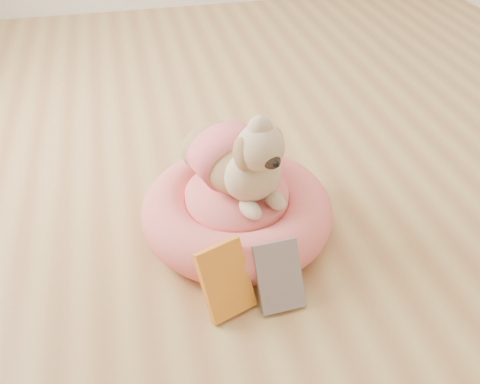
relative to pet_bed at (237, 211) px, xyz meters
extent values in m
plane|color=#AC7947|center=(0.34, 0.34, -0.09)|extent=(4.50, 4.50, 0.00)
cylinder|color=#EC5E5C|center=(0.00, 0.00, -0.03)|extent=(0.51, 0.51, 0.11)
torus|color=#EC5E5C|center=(0.00, 0.00, 0.00)|extent=(0.70, 0.70, 0.18)
cylinder|color=#EC5E5C|center=(0.00, 0.00, 0.05)|extent=(0.37, 0.37, 0.10)
cube|color=gold|center=(-0.12, -0.35, 0.03)|extent=(0.19, 0.18, 0.22)
cube|color=silver|center=(0.06, -0.36, 0.01)|extent=(0.15, 0.15, 0.20)
camera|label=1|loc=(-0.33, -1.48, 1.24)|focal=40.00mm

